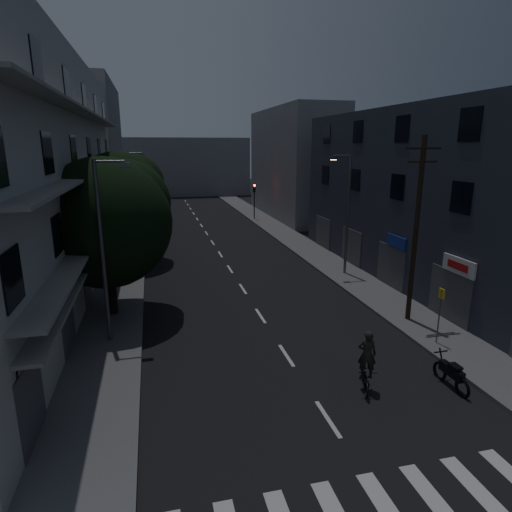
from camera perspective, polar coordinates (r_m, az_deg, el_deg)
name	(u,v)px	position (r m, az deg, el deg)	size (l,w,h in m)	color
ground	(219,253)	(35.76, -4.91, 0.42)	(160.00, 160.00, 0.00)	black
sidewalk_left	(126,257)	(35.45, -16.98, -0.18)	(3.00, 90.00, 0.15)	#565659
sidewalk_right	(304,247)	(37.57, 6.46, 1.18)	(3.00, 90.00, 0.15)	#565659
lane_markings	(209,238)	(41.80, -6.23, 2.45)	(0.15, 60.50, 0.01)	beige
building_left	(29,176)	(28.20, -27.99, 9.43)	(7.00, 36.00, 14.00)	#AFAFAA
building_right	(435,198)	(29.11, 22.78, 7.12)	(6.19, 28.00, 11.00)	#292D37
building_far_left	(92,151)	(57.72, -20.98, 12.91)	(6.00, 20.00, 16.00)	slate
building_far_right	(293,164)	(54.15, 4.98, 12.15)	(6.00, 20.00, 13.00)	slate
building_far_end	(180,167)	(79.56, -10.09, 11.64)	(24.00, 8.00, 10.00)	slate
tree_near	(107,218)	(22.61, -19.23, 4.84)	(6.53, 6.53, 8.06)	black
tree_mid	(120,194)	(33.16, -17.63, 7.91)	(6.64, 6.64, 8.17)	black
tree_far	(130,187)	(46.27, -16.45, 8.83)	(5.70, 5.70, 7.05)	black
traffic_signal_far_right	(254,194)	(51.19, -0.23, 8.26)	(0.28, 0.37, 4.10)	black
traffic_signal_far_left	(140,199)	(48.27, -15.17, 7.38)	(0.28, 0.37, 4.10)	black
street_lamp_left_near	(104,244)	(19.40, -19.56, 1.54)	(1.51, 0.25, 8.00)	#55565C
street_lamp_right	(346,209)	(29.24, 11.95, 6.19)	(1.51, 0.25, 8.00)	#57595F
street_lamp_left_far	(132,192)	(40.30, -16.20, 8.14)	(1.51, 0.25, 8.00)	#585C5F
utility_pole	(416,227)	(22.00, 20.57, 3.62)	(1.80, 0.24, 9.00)	black
bus_stop_sign	(440,306)	(20.44, 23.37, -6.12)	(0.06, 0.35, 2.52)	#595B60
motorcycle	(451,374)	(17.85, 24.58, -14.17)	(0.57, 1.98, 1.27)	black
cyclist	(366,370)	(16.58, 14.45, -14.45)	(1.25, 1.92, 2.30)	black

